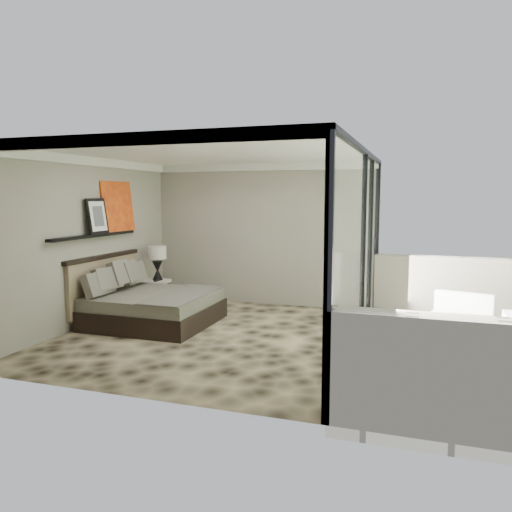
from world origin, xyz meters
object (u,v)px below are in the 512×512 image
(lounger, at_px, (452,333))
(bed, at_px, (149,305))
(nightstand, at_px, (154,294))
(table_lamp, at_px, (157,258))

(lounger, bearing_deg, bed, -162.86)
(nightstand, bearing_deg, lounger, -24.20)
(table_lamp, relative_size, lounger, 0.35)
(bed, bearing_deg, table_lamp, 113.27)
(table_lamp, bearing_deg, bed, -66.73)
(nightstand, bearing_deg, table_lamp, 35.56)
(nightstand, xyz_separation_m, lounger, (5.43, -1.03, -0.04))
(nightstand, bearing_deg, bed, -77.15)
(nightstand, height_order, lounger, lounger)
(bed, bearing_deg, lounger, 2.14)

